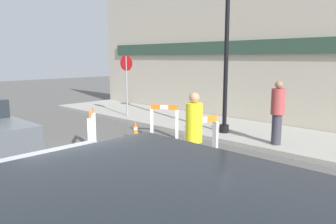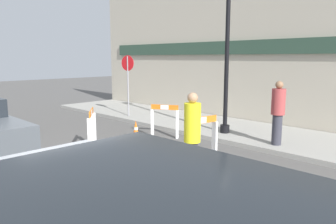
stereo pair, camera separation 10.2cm
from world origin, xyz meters
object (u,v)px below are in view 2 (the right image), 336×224
streetlamp_post (228,26)px  person_worker (192,136)px  stop_sign (128,76)px  person_pedestrian (278,111)px

streetlamp_post → person_worker: streetlamp_post is taller
streetlamp_post → stop_sign: streetlamp_post is taller
streetlamp_post → person_pedestrian: bearing=-6.7°
streetlamp_post → person_pedestrian: (1.81, -0.21, -2.30)m
person_worker → person_pedestrian: size_ratio=1.06×
person_worker → streetlamp_post: bearing=-37.5°
stop_sign → person_pedestrian: stop_sign is taller
streetlamp_post → person_pedestrian: size_ratio=2.93×
person_worker → person_pedestrian: person_pedestrian is taller
streetlamp_post → person_worker: bearing=-63.4°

